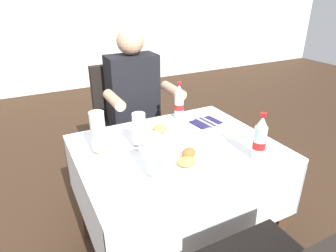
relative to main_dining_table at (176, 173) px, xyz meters
name	(u,v)px	position (x,y,z in m)	size (l,w,h in m)	color
ground_plane	(162,247)	(-0.08, 0.03, -0.55)	(11.00, 11.00, 0.00)	#382619
main_dining_table	(176,173)	(0.00, 0.00, 0.00)	(1.04, 0.84, 0.72)	white
chair_far_diner_seat	(126,121)	(0.00, 0.81, 0.01)	(0.44, 0.50, 0.97)	black
seated_diner_far	(136,105)	(0.05, 0.70, 0.16)	(0.50, 0.46, 1.26)	#282D42
plate_near_camera	(189,160)	(-0.03, -0.18, 0.19)	(0.24, 0.24, 0.07)	white
plate_far_diner	(158,129)	(-0.01, 0.21, 0.19)	(0.23, 0.23, 0.06)	white
beer_glass_left	(98,133)	(-0.39, 0.10, 0.30)	(0.07, 0.07, 0.23)	white
beer_glass_middle	(154,157)	(-0.23, -0.21, 0.29)	(0.07, 0.07, 0.22)	white
beer_glass_right	(139,131)	(-0.18, 0.07, 0.28)	(0.07, 0.07, 0.20)	white
cola_bottle_primary	(179,103)	(0.20, 0.33, 0.28)	(0.06, 0.06, 0.24)	silver
cola_bottle_secondary	(260,139)	(0.30, -0.29, 0.28)	(0.06, 0.06, 0.25)	silver
napkin_cutlery_set	(206,122)	(0.31, 0.19, 0.18)	(0.18, 0.19, 0.01)	#231E4C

